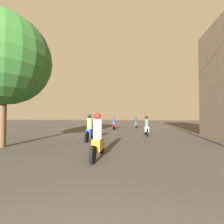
{
  "coord_description": "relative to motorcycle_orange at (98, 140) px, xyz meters",
  "views": [
    {
      "loc": [
        0.45,
        -0.05,
        1.52
      ],
      "look_at": [
        -1.97,
        17.79,
        2.04
      ],
      "focal_mm": 24.0,
      "sensor_mm": 36.0,
      "label": 1
    }
  ],
  "objects": [
    {
      "name": "motorcycle_blue",
      "position": [
        -1.38,
        3.74,
        -0.01
      ],
      "size": [
        0.6,
        2.0,
        1.64
      ],
      "rotation": [
        0.0,
        0.0,
        -0.15
      ],
      "color": "black",
      "rests_on": "ground_plane"
    },
    {
      "name": "motorcycle_green",
      "position": [
        1.72,
        14.44,
        -0.02
      ],
      "size": [
        0.6,
        2.01,
        1.6
      ],
      "rotation": [
        0.0,
        0.0,
        -0.12
      ],
      "color": "black",
      "rests_on": "ground_plane"
    },
    {
      "name": "street_tree",
      "position": [
        -5.15,
        1.26,
        3.71
      ],
      "size": [
        4.58,
        4.58,
        6.67
      ],
      "color": "brown",
      "rests_on": "ground_plane"
    },
    {
      "name": "motorcycle_white",
      "position": [
        2.36,
        6.74,
        -0.04
      ],
      "size": [
        0.6,
        1.97,
        1.56
      ],
      "rotation": [
        0.0,
        0.0,
        -0.11
      ],
      "color": "black",
      "rests_on": "ground_plane"
    },
    {
      "name": "motorcycle_red",
      "position": [
        -0.87,
        11.88,
        -0.04
      ],
      "size": [
        0.6,
        2.01,
        1.56
      ],
      "rotation": [
        0.0,
        0.0,
        -0.04
      ],
      "color": "black",
      "rests_on": "ground_plane"
    },
    {
      "name": "motorcycle_orange",
      "position": [
        0.0,
        0.0,
        0.0
      ],
      "size": [
        0.6,
        2.01,
        1.65
      ],
      "rotation": [
        0.0,
        0.0,
        0.04
      ],
      "color": "black",
      "rests_on": "ground_plane"
    }
  ]
}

